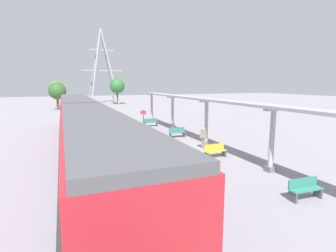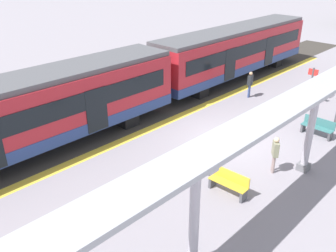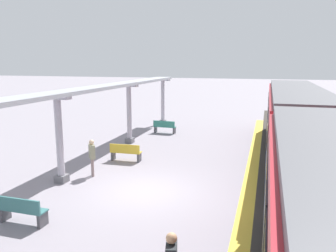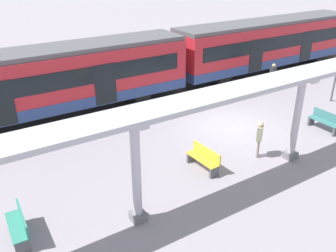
{
  "view_description": "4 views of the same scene",
  "coord_description": "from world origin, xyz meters",
  "px_view_note": "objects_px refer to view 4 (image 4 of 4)",
  "views": [
    {
      "loc": [
        -6.76,
        -17.53,
        4.75
      ],
      "look_at": [
        -0.1,
        -1.02,
        1.85
      ],
      "focal_mm": 28.13,
      "sensor_mm": 36.0,
      "label": 1
    },
    {
      "loc": [
        8.26,
        -12.72,
        8.01
      ],
      "look_at": [
        -0.88,
        -3.35,
        1.67
      ],
      "focal_mm": 38.43,
      "sensor_mm": 36.0,
      "label": 2
    },
    {
      "loc": [
        -4.18,
        11.02,
        4.73
      ],
      "look_at": [
        -0.0,
        -3.0,
        1.92
      ],
      "focal_mm": 35.76,
      "sensor_mm": 36.0,
      "label": 3
    },
    {
      "loc": [
        11.44,
        -10.84,
        7.46
      ],
      "look_at": [
        0.4,
        -3.79,
        1.17
      ],
      "focal_mm": 38.63,
      "sensor_mm": 36.0,
      "label": 4
    }
  ],
  "objects_px": {
    "bench_extra_slot": "(19,225)",
    "passenger_by_the_benches": "(260,135)",
    "canopy_pillar_third": "(297,119)",
    "bench_mid_platform": "(325,121)",
    "bench_far_end": "(204,158)",
    "train_far_carriage": "(268,45)",
    "train_near_carriage": "(48,83)",
    "passenger_waiting_near_edge": "(273,74)",
    "canopy_pillar_second": "(136,172)",
    "platform_info_sign": "(335,78)"
  },
  "relations": [
    {
      "from": "train_far_carriage",
      "to": "canopy_pillar_third",
      "type": "height_order",
      "value": "train_far_carriage"
    },
    {
      "from": "train_near_carriage",
      "to": "bench_mid_platform",
      "type": "xyz_separation_m",
      "value": [
        8.15,
        10.26,
        -1.39
      ]
    },
    {
      "from": "train_near_carriage",
      "to": "bench_far_end",
      "type": "xyz_separation_m",
      "value": [
        7.81,
        3.46,
        -1.39
      ]
    },
    {
      "from": "bench_far_end",
      "to": "passenger_waiting_near_edge",
      "type": "height_order",
      "value": "passenger_waiting_near_edge"
    },
    {
      "from": "canopy_pillar_second",
      "to": "passenger_waiting_near_edge",
      "type": "distance_m",
      "value": 13.85
    },
    {
      "from": "canopy_pillar_second",
      "to": "train_near_carriage",
      "type": "bearing_deg",
      "value": 179.57
    },
    {
      "from": "passenger_waiting_near_edge",
      "to": "canopy_pillar_third",
      "type": "bearing_deg",
      "value": -41.78
    },
    {
      "from": "train_far_carriage",
      "to": "bench_far_end",
      "type": "height_order",
      "value": "train_far_carriage"
    },
    {
      "from": "train_far_carriage",
      "to": "passenger_by_the_benches",
      "type": "distance_m",
      "value": 12.31
    },
    {
      "from": "bench_far_end",
      "to": "passenger_by_the_benches",
      "type": "relative_size",
      "value": 0.97
    },
    {
      "from": "canopy_pillar_third",
      "to": "bench_mid_platform",
      "type": "distance_m",
      "value": 3.78
    },
    {
      "from": "train_near_carriage",
      "to": "bench_far_end",
      "type": "bearing_deg",
      "value": 23.87
    },
    {
      "from": "passenger_waiting_near_edge",
      "to": "passenger_by_the_benches",
      "type": "distance_m",
      "value": 8.39
    },
    {
      "from": "bench_far_end",
      "to": "train_far_carriage",
      "type": "bearing_deg",
      "value": 124.31
    },
    {
      "from": "bench_mid_platform",
      "to": "bench_far_end",
      "type": "relative_size",
      "value": 0.99
    },
    {
      "from": "canopy_pillar_third",
      "to": "bench_extra_slot",
      "type": "distance_m",
      "value": 10.27
    },
    {
      "from": "bench_extra_slot",
      "to": "passenger_by_the_benches",
      "type": "relative_size",
      "value": 0.96
    },
    {
      "from": "train_near_carriage",
      "to": "bench_far_end",
      "type": "relative_size",
      "value": 9.43
    },
    {
      "from": "bench_mid_platform",
      "to": "bench_extra_slot",
      "type": "xyz_separation_m",
      "value": [
        -0.23,
        -13.53,
        0.0
      ]
    },
    {
      "from": "train_near_carriage",
      "to": "passenger_by_the_benches",
      "type": "bearing_deg",
      "value": 35.2
    },
    {
      "from": "train_near_carriage",
      "to": "canopy_pillar_third",
      "type": "relative_size",
      "value": 4.15
    },
    {
      "from": "passenger_by_the_benches",
      "to": "platform_info_sign",
      "type": "bearing_deg",
      "value": 105.49
    },
    {
      "from": "train_near_carriage",
      "to": "bench_extra_slot",
      "type": "distance_m",
      "value": 8.69
    },
    {
      "from": "train_near_carriage",
      "to": "passenger_waiting_near_edge",
      "type": "relative_size",
      "value": 8.92
    },
    {
      "from": "bench_extra_slot",
      "to": "passenger_by_the_benches",
      "type": "xyz_separation_m",
      "value": [
        0.35,
        9.11,
        0.54
      ]
    },
    {
      "from": "bench_mid_platform",
      "to": "platform_info_sign",
      "type": "height_order",
      "value": "platform_info_sign"
    },
    {
      "from": "canopy_pillar_third",
      "to": "platform_info_sign",
      "type": "distance_m",
      "value": 7.53
    },
    {
      "from": "bench_mid_platform",
      "to": "passenger_by_the_benches",
      "type": "xyz_separation_m",
      "value": [
        0.12,
        -4.42,
        0.54
      ]
    },
    {
      "from": "bench_mid_platform",
      "to": "bench_extra_slot",
      "type": "distance_m",
      "value": 13.53
    },
    {
      "from": "canopy_pillar_third",
      "to": "passenger_by_the_benches",
      "type": "xyz_separation_m",
      "value": [
        -0.83,
        -1.0,
        -0.77
      ]
    },
    {
      "from": "canopy_pillar_second",
      "to": "platform_info_sign",
      "type": "xyz_separation_m",
      "value": [
        -3.01,
        13.79,
        -0.42
      ]
    },
    {
      "from": "bench_far_end",
      "to": "passenger_by_the_benches",
      "type": "height_order",
      "value": "passenger_by_the_benches"
    },
    {
      "from": "canopy_pillar_second",
      "to": "bench_far_end",
      "type": "height_order",
      "value": "canopy_pillar_second"
    },
    {
      "from": "passenger_waiting_near_edge",
      "to": "train_far_carriage",
      "type": "bearing_deg",
      "value": 138.88
    },
    {
      "from": "canopy_pillar_third",
      "to": "platform_info_sign",
      "type": "relative_size",
      "value": 1.57
    },
    {
      "from": "bench_extra_slot",
      "to": "platform_info_sign",
      "type": "relative_size",
      "value": 0.69
    },
    {
      "from": "bench_far_end",
      "to": "passenger_waiting_near_edge",
      "type": "distance_m",
      "value": 10.13
    },
    {
      "from": "bench_extra_slot",
      "to": "platform_info_sign",
      "type": "height_order",
      "value": "platform_info_sign"
    },
    {
      "from": "canopy_pillar_second",
      "to": "bench_mid_platform",
      "type": "bearing_deg",
      "value": 95.24
    },
    {
      "from": "bench_mid_platform",
      "to": "passenger_by_the_benches",
      "type": "height_order",
      "value": "passenger_by_the_benches"
    },
    {
      "from": "passenger_by_the_benches",
      "to": "canopy_pillar_second",
      "type": "bearing_deg",
      "value": -82.04
    },
    {
      "from": "canopy_pillar_second",
      "to": "bench_far_end",
      "type": "distance_m",
      "value": 3.97
    },
    {
      "from": "canopy_pillar_third",
      "to": "bench_extra_slot",
      "type": "bearing_deg",
      "value": -96.63
    },
    {
      "from": "bench_extra_slot",
      "to": "platform_info_sign",
      "type": "distance_m",
      "value": 17.12
    },
    {
      "from": "bench_extra_slot",
      "to": "passenger_by_the_benches",
      "type": "distance_m",
      "value": 9.13
    },
    {
      "from": "train_near_carriage",
      "to": "passenger_waiting_near_edge",
      "type": "bearing_deg",
      "value": 76.5
    },
    {
      "from": "train_far_carriage",
      "to": "bench_extra_slot",
      "type": "bearing_deg",
      "value": -66.46
    },
    {
      "from": "train_near_carriage",
      "to": "train_far_carriage",
      "type": "height_order",
      "value": "same"
    },
    {
      "from": "bench_mid_platform",
      "to": "canopy_pillar_third",
      "type": "bearing_deg",
      "value": -74.52
    },
    {
      "from": "canopy_pillar_third",
      "to": "bench_mid_platform",
      "type": "relative_size",
      "value": 2.3
    }
  ]
}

